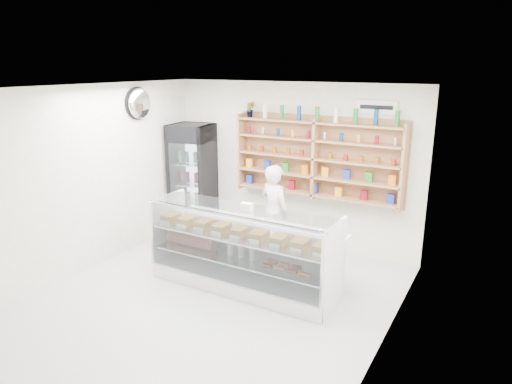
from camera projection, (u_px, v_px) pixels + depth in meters
The scene contains 8 objects.
room at pixel (207, 202), 5.74m from camera, with size 5.00×5.00×5.00m.
display_counter at pixel (244, 265), 6.46m from camera, with size 2.72×0.81×1.18m.
shop_worker at pixel (275, 213), 7.26m from camera, with size 0.57×0.38×1.57m, color silver.
drinks_cooler at pixel (193, 178), 8.51m from camera, with size 0.82×0.81×2.03m.
wall_shelving at pixel (316, 159), 7.41m from camera, with size 2.84×0.28×1.33m.
potted_plant at pixel (251, 109), 7.79m from camera, with size 0.15×0.12×0.27m, color #1E6626.
security_mirror at pixel (140, 103), 7.49m from camera, with size 0.15×0.50×0.50m, color silver.
wall_sign at pixel (377, 107), 6.86m from camera, with size 0.62×0.03×0.20m, color white.
Camera 1 is at (3.25, -4.47, 3.08)m, focal length 32.00 mm.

